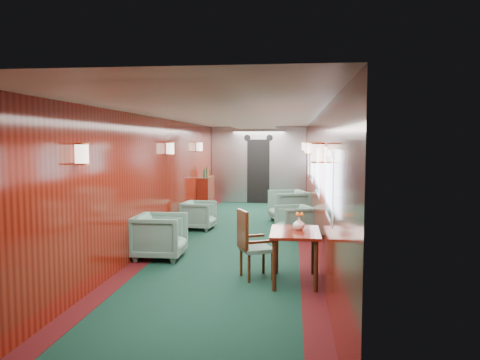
{
  "coord_description": "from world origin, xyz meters",
  "views": [
    {
      "loc": [
        1.08,
        -8.78,
        1.95
      ],
      "look_at": [
        0.0,
        0.75,
        1.15
      ],
      "focal_mm": 35.0,
      "sensor_mm": 36.0,
      "label": 1
    }
  ],
  "objects_px": {
    "armchair_right_near": "(294,221)",
    "armchair_left_far": "(199,215)",
    "dining_table": "(295,239)",
    "armchair_left_near": "(160,236)",
    "credenza": "(206,193)",
    "side_chair": "(250,241)",
    "armchair_right_far": "(288,206)"
  },
  "relations": [
    {
      "from": "dining_table",
      "to": "side_chair",
      "type": "bearing_deg",
      "value": 170.32
    },
    {
      "from": "armchair_left_far",
      "to": "armchair_right_far",
      "type": "relative_size",
      "value": 0.81
    },
    {
      "from": "credenza",
      "to": "armchair_left_near",
      "type": "bearing_deg",
      "value": -87.53
    },
    {
      "from": "armchair_right_far",
      "to": "armchair_right_near",
      "type": "bearing_deg",
      "value": -12.6
    },
    {
      "from": "dining_table",
      "to": "armchair_left_near",
      "type": "height_order",
      "value": "armchair_left_near"
    },
    {
      "from": "armchair_left_near",
      "to": "armchair_right_far",
      "type": "distance_m",
      "value": 4.28
    },
    {
      "from": "dining_table",
      "to": "armchair_right_far",
      "type": "distance_m",
      "value": 4.84
    },
    {
      "from": "credenza",
      "to": "armchair_left_far",
      "type": "bearing_deg",
      "value": -82.53
    },
    {
      "from": "credenza",
      "to": "armchair_right_far",
      "type": "xyz_separation_m",
      "value": [
        2.32,
        -1.62,
        -0.1
      ]
    },
    {
      "from": "side_chair",
      "to": "armchair_left_near",
      "type": "height_order",
      "value": "side_chair"
    },
    {
      "from": "credenza",
      "to": "armchair_right_near",
      "type": "xyz_separation_m",
      "value": [
        2.46,
        -3.23,
        -0.17
      ]
    },
    {
      "from": "armchair_left_near",
      "to": "armchair_left_far",
      "type": "xyz_separation_m",
      "value": [
        0.13,
        2.6,
        -0.06
      ]
    },
    {
      "from": "armchair_left_near",
      "to": "dining_table",
      "type": "bearing_deg",
      "value": -117.11
    },
    {
      "from": "side_chair",
      "to": "armchair_right_far",
      "type": "distance_m",
      "value": 4.75
    },
    {
      "from": "armchair_right_far",
      "to": "dining_table",
      "type": "bearing_deg",
      "value": -16.04
    },
    {
      "from": "side_chair",
      "to": "armchair_left_far",
      "type": "height_order",
      "value": "side_chair"
    },
    {
      "from": "side_chair",
      "to": "armchair_right_near",
      "type": "distance_m",
      "value": 3.19
    },
    {
      "from": "armchair_right_near",
      "to": "armchair_right_far",
      "type": "height_order",
      "value": "armchair_right_far"
    },
    {
      "from": "side_chair",
      "to": "armchair_right_far",
      "type": "relative_size",
      "value": 1.16
    },
    {
      "from": "dining_table",
      "to": "armchair_right_far",
      "type": "relative_size",
      "value": 1.13
    },
    {
      "from": "side_chair",
      "to": "credenza",
      "type": "xyz_separation_m",
      "value": [
        -1.83,
        6.34,
        -0.05
      ]
    },
    {
      "from": "armchair_left_near",
      "to": "armchair_right_near",
      "type": "distance_m",
      "value": 3.08
    },
    {
      "from": "side_chair",
      "to": "armchair_left_far",
      "type": "distance_m",
      "value": 3.89
    },
    {
      "from": "dining_table",
      "to": "armchair_left_far",
      "type": "bearing_deg",
      "value": 119.53
    },
    {
      "from": "dining_table",
      "to": "credenza",
      "type": "height_order",
      "value": "credenza"
    },
    {
      "from": "dining_table",
      "to": "armchair_left_near",
      "type": "relative_size",
      "value": 1.17
    },
    {
      "from": "side_chair",
      "to": "armchair_right_near",
      "type": "height_order",
      "value": "side_chair"
    },
    {
      "from": "side_chair",
      "to": "armchair_left_far",
      "type": "relative_size",
      "value": 1.44
    },
    {
      "from": "armchair_left_far",
      "to": "armchair_right_near",
      "type": "xyz_separation_m",
      "value": [
        2.1,
        -0.48,
        0.0
      ]
    },
    {
      "from": "armchair_left_near",
      "to": "armchair_right_near",
      "type": "height_order",
      "value": "armchair_left_near"
    },
    {
      "from": "dining_table",
      "to": "credenza",
      "type": "distance_m",
      "value": 6.9
    },
    {
      "from": "armchair_right_near",
      "to": "armchair_left_far",
      "type": "bearing_deg",
      "value": -123.92
    }
  ]
}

